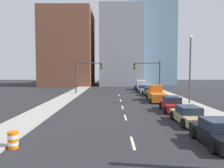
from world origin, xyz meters
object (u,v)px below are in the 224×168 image
at_px(traffic_signal_right, 151,72).
at_px(sedan_silver, 142,89).
at_px(traffic_signal_left, 83,72).
at_px(sedan_red, 171,104).
at_px(sedan_gray, 149,92).
at_px(box_truck_navy, 140,85).
at_px(traffic_barrel, 12,140).
at_px(street_lamp, 189,65).
at_px(pickup_truck_orange, 155,95).
at_px(sedan_tan, 188,115).
at_px(sedan_black, 217,133).

distance_m(traffic_signal_right, sedan_silver, 4.63).
bearing_deg(traffic_signal_left, sedan_silver, 14.81).
distance_m(traffic_signal_right, sedan_red, 17.33).
xyz_separation_m(traffic_signal_left, sedan_silver, (11.36, 3.00, -3.35)).
bearing_deg(traffic_signal_right, sedan_gray, -106.90).
relative_size(traffic_signal_right, box_truck_navy, 0.96).
height_order(traffic_barrel, street_lamp, street_lamp).
xyz_separation_m(traffic_signal_left, traffic_signal_right, (12.47, 0.00, 0.00)).
distance_m(traffic_signal_right, box_truck_navy, 9.54).
height_order(traffic_signal_left, traffic_barrel, traffic_signal_left).
height_order(pickup_truck_orange, sedan_gray, pickup_truck_orange).
bearing_deg(box_truck_navy, sedan_gray, -88.78).
bearing_deg(traffic_signal_left, sedan_tan, -63.14).
distance_m(traffic_signal_right, sedan_gray, 4.25).
height_order(traffic_signal_right, sedan_silver, traffic_signal_right).
distance_m(traffic_barrel, sedan_black, 11.55).
relative_size(sedan_tan, sedan_red, 0.98).
relative_size(traffic_signal_left, pickup_truck_orange, 0.97).
xyz_separation_m(sedan_black, box_truck_navy, (0.32, 36.61, 0.32)).
height_order(traffic_barrel, box_truck_navy, box_truck_navy).
relative_size(sedan_tan, sedan_gray, 0.98).
relative_size(traffic_signal_left, sedan_red, 1.27).
distance_m(sedan_red, sedan_gray, 14.46).
bearing_deg(sedan_silver, street_lamp, -77.50).
bearing_deg(sedan_tan, traffic_signal_right, 86.30).
relative_size(sedan_red, sedan_gray, 1.01).
distance_m(street_lamp, sedan_gray, 11.07).
distance_m(traffic_signal_right, sedan_tan, 22.73).
height_order(street_lamp, box_truck_navy, street_lamp).
bearing_deg(traffic_barrel, pickup_truck_orange, 58.35).
distance_m(sedan_black, sedan_tan, 5.13).
height_order(traffic_signal_right, box_truck_navy, traffic_signal_right).
distance_m(traffic_barrel, sedan_silver, 33.26).
distance_m(sedan_black, box_truck_navy, 36.61).
distance_m(street_lamp, box_truck_navy, 21.80).
height_order(traffic_signal_left, sedan_red, traffic_signal_left).
bearing_deg(pickup_truck_orange, street_lamp, -35.10).
distance_m(traffic_signal_left, street_lamp, 19.40).
height_order(sedan_tan, pickup_truck_orange, pickup_truck_orange).
height_order(traffic_signal_right, traffic_barrel, traffic_signal_right).
bearing_deg(traffic_barrel, sedan_red, 43.54).
relative_size(traffic_signal_left, sedan_tan, 1.29).
bearing_deg(pickup_truck_orange, sedan_gray, 90.24).
distance_m(traffic_barrel, sedan_gray, 28.29).
xyz_separation_m(sedan_tan, box_truck_navy, (0.23, 31.48, 0.35)).
xyz_separation_m(traffic_barrel, sedan_black, (11.54, 0.59, 0.20)).
bearing_deg(box_truck_navy, traffic_signal_right, -83.79).
bearing_deg(traffic_barrel, sedan_gray, 65.02).
height_order(pickup_truck_orange, sedan_silver, pickup_truck_orange).
bearing_deg(sedan_gray, sedan_silver, 91.31).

